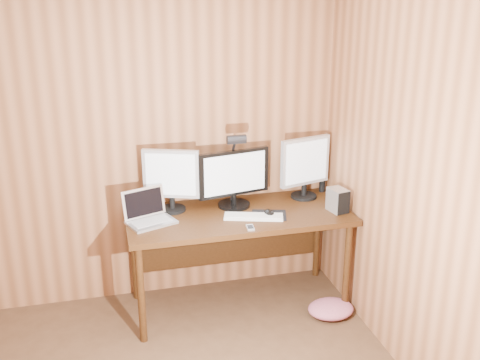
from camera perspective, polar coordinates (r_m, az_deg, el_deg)
name	(u,v)px	position (r m, az deg, el deg)	size (l,w,h in m)	color
room_shell	(107,273)	(2.25, -13.32, -9.21)	(4.00, 4.00, 4.00)	#4C301D
desk	(236,225)	(4.15, -0.42, -4.58)	(1.60, 0.70, 0.75)	#381E0B
monitor_center	(234,178)	(4.09, -0.62, 0.23)	(0.54, 0.24, 0.43)	black
monitor_left	(171,178)	(4.03, -7.00, 0.16)	(0.39, 0.19, 0.46)	black
monitor_right	(305,166)	(4.28, 6.62, 1.46)	(0.42, 0.20, 0.47)	black
laptop	(148,214)	(3.93, -9.32, -3.42)	(0.38, 0.33, 0.22)	silver
keyboard	(254,216)	(3.96, 1.39, -3.72)	(0.43, 0.24, 0.02)	white
mousepad	(269,215)	(4.01, 2.96, -3.58)	(0.24, 0.20, 0.00)	black
mouse	(269,212)	(4.00, 2.97, -3.31)	(0.07, 0.11, 0.04)	black
hard_drive	(338,200)	(4.11, 9.91, -2.03)	(0.13, 0.17, 0.17)	silver
phone	(250,228)	(3.79, 1.05, -4.85)	(0.06, 0.10, 0.01)	silver
speaker	(322,184)	(4.49, 8.34, -0.45)	(0.05, 0.05, 0.12)	black
desk_lamp	(234,159)	(4.05, -0.57, 2.20)	(0.14, 0.20, 0.60)	black
fabric_pile	(331,309)	(4.27, 9.21, -12.80)	(0.34, 0.28, 0.11)	#B9596F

